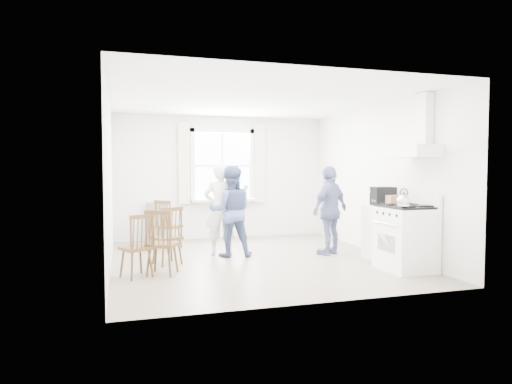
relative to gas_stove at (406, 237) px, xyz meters
name	(u,v)px	position (x,y,z in m)	size (l,w,h in m)	color
room_shell	(255,180)	(-1.91, 1.35, 0.82)	(4.62, 5.12, 2.64)	gray
window_assembly	(223,170)	(-1.91, 3.80, 0.98)	(1.88, 0.24, 1.70)	white
range_hood	(417,141)	(0.16, 0.00, 1.42)	(0.45, 0.76, 0.94)	white
shelf_unit	(157,222)	(-3.31, 3.68, -0.08)	(0.40, 0.30, 0.80)	gray
gas_stove	(406,237)	(0.00, 0.00, 0.00)	(0.68, 0.76, 1.12)	white
kettle	(404,201)	(-0.21, -0.24, 0.56)	(0.19, 0.19, 0.27)	silver
low_cabinet	(384,233)	(0.07, 0.70, -0.03)	(0.50, 0.55, 0.90)	white
stereo_stack	(383,196)	(0.03, 0.68, 0.57)	(0.38, 0.35, 0.30)	black
cardboard_box	(395,201)	(0.12, 0.47, 0.50)	(0.28, 0.20, 0.18)	tan
windsor_chair_a	(170,230)	(-3.28, 1.33, 0.07)	(0.50, 0.49, 0.91)	#462F16
windsor_chair_b	(160,235)	(-3.49, 0.65, 0.08)	(0.52, 0.51, 0.93)	#462F16
windsor_chair_c	(140,239)	(-3.77, 0.59, 0.06)	(0.50, 0.50, 0.89)	#462F16
person_left	(221,209)	(-2.35, 1.94, 0.31)	(0.58, 0.58, 1.59)	white
person_mid	(231,211)	(-2.22, 1.77, 0.29)	(0.75, 0.75, 1.54)	#485887
person_right	(330,210)	(-0.52, 1.45, 0.28)	(0.90, 0.90, 1.54)	navy
potted_plant	(245,192)	(-1.45, 3.71, 0.51)	(0.16, 0.16, 0.29)	#377C3D
windsor_chair_d	(165,219)	(-3.23, 2.72, 0.08)	(0.54, 0.54, 0.92)	#462F16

